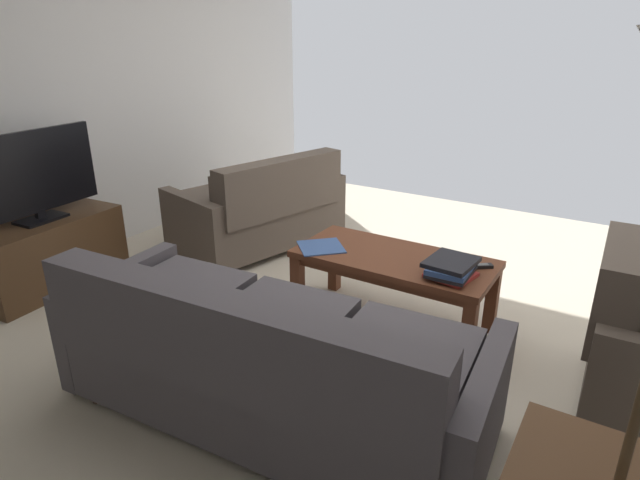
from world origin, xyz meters
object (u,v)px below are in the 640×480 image
object	(u,v)px
book_stack	(451,268)
loose_magazine	(321,247)
loveseat_near	(261,208)
coffee_table	(394,267)
tv_stand	(48,253)
flat_tv	(32,175)
sofa_main	(264,359)
tv_remote	(479,266)

from	to	relation	value
book_stack	loose_magazine	xyz separation A→B (m)	(0.84, 0.02, -0.05)
loveseat_near	coffee_table	world-z (taller)	loveseat_near
tv_stand	flat_tv	xyz separation A→B (m)	(-0.00, 0.00, 0.58)
sofa_main	loose_magazine	size ratio (longest dim) A/B	7.74
sofa_main	flat_tv	world-z (taller)	flat_tv
flat_tv	loose_magazine	world-z (taller)	flat_tv
book_stack	sofa_main	bearing A→B (deg)	64.34
book_stack	loveseat_near	bearing A→B (deg)	-20.46
loveseat_near	tv_remote	world-z (taller)	loveseat_near
flat_tv	tv_remote	world-z (taller)	flat_tv
sofa_main	tv_stand	distance (m)	2.27
sofa_main	book_stack	distance (m)	1.18
tv_remote	loose_magazine	world-z (taller)	tv_remote
loveseat_near	tv_stand	world-z (taller)	loveseat_near
sofa_main	loveseat_near	bearing A→B (deg)	-51.84
sofa_main	loveseat_near	size ratio (longest dim) A/B	1.36
loveseat_near	coffee_table	distance (m)	1.62
book_stack	loose_magazine	world-z (taller)	book_stack
coffee_table	tv_stand	world-z (taller)	tv_stand
loveseat_near	book_stack	xyz separation A→B (m)	(-1.89, 0.71, 0.17)
loveseat_near	coffee_table	xyz separation A→B (m)	(-1.50, 0.61, 0.05)
loveseat_near	book_stack	bearing A→B (deg)	159.54
tv_remote	loveseat_near	bearing A→B (deg)	-14.30
sofa_main	loveseat_near	world-z (taller)	loveseat_near
tv_remote	flat_tv	bearing A→B (deg)	17.74
sofa_main	book_stack	world-z (taller)	sofa_main
sofa_main	coffee_table	size ratio (longest dim) A/B	1.73
loose_magazine	coffee_table	bearing A→B (deg)	60.19
coffee_table	tv_remote	distance (m)	0.51
sofa_main	loose_magazine	bearing A→B (deg)	-72.11
loveseat_near	tv_remote	distance (m)	2.06
loveseat_near	flat_tv	bearing A→B (deg)	58.93
flat_tv	loose_magazine	size ratio (longest dim) A/B	3.62
sofa_main	tv_remote	distance (m)	1.40
loveseat_near	book_stack	distance (m)	2.03
tv_stand	loveseat_near	bearing A→B (deg)	-121.10
flat_tv	tv_remote	size ratio (longest dim) A/B	6.35
loose_magazine	tv_stand	bearing A→B (deg)	-114.89
flat_tv	tv_remote	distance (m)	3.01
sofa_main	tv_remote	xyz separation A→B (m)	(-0.61, -1.25, 0.13)
coffee_table	tv_remote	bearing A→B (deg)	-168.54
tv_stand	loose_magazine	xyz separation A→B (m)	(-1.91, -0.69, 0.22)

